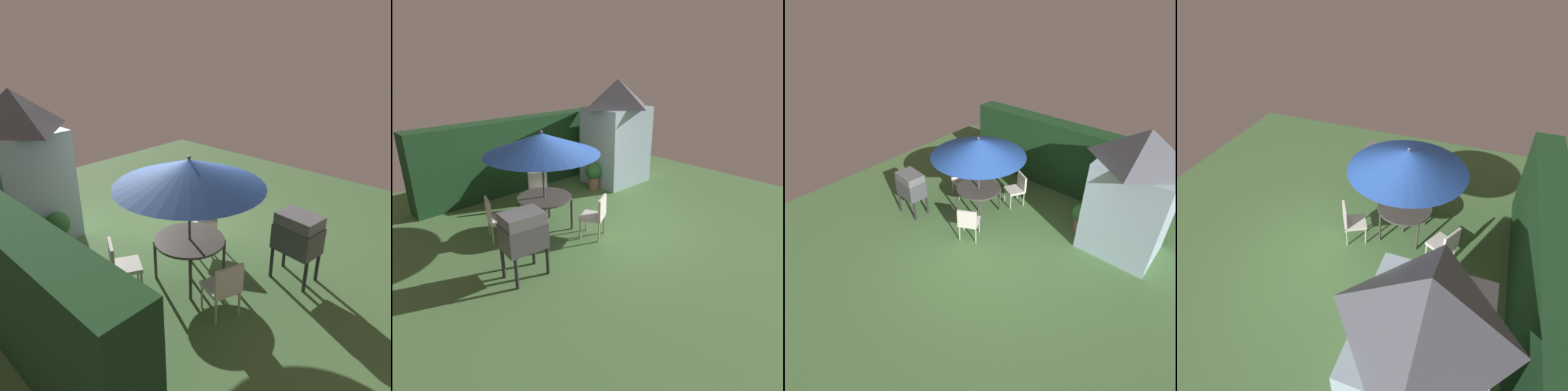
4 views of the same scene
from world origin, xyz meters
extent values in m
plane|color=#47703D|center=(0.00, 0.00, 0.00)|extent=(11.00, 11.00, 0.00)
cube|color=#193D1E|center=(0.00, 3.50, 0.99)|extent=(6.04, 0.58, 1.98)
cube|color=#9EBCD1|center=(2.34, 2.02, 1.10)|extent=(1.61, 1.37, 2.20)
pyramid|color=#4C515B|center=(2.34, 2.02, 2.58)|extent=(1.71, 1.46, 0.75)
cube|color=gray|center=(2.35, 2.72, 0.86)|extent=(0.67, 0.03, 1.72)
cylinder|color=#47423D|center=(-1.09, 0.92, 0.74)|extent=(1.16, 1.16, 0.04)
cylinder|color=#3C3834|center=(-1.50, 0.52, 0.36)|extent=(0.05, 0.05, 0.72)
cylinder|color=#3C3834|center=(-0.69, 0.52, 0.36)|extent=(0.05, 0.05, 0.72)
cylinder|color=#3C3834|center=(-1.50, 1.33, 0.36)|extent=(0.05, 0.05, 0.72)
cylinder|color=#3C3834|center=(-0.69, 1.33, 0.36)|extent=(0.05, 0.05, 0.72)
cylinder|color=#4C4C51|center=(-1.09, 0.92, 1.06)|extent=(0.04, 0.04, 2.12)
cone|color=navy|center=(-1.09, 0.92, 1.91)|extent=(2.37, 2.37, 0.42)
sphere|color=#4C4C51|center=(-1.09, 0.92, 2.15)|extent=(0.06, 0.06, 0.06)
cube|color=#47474C|center=(-2.40, -0.26, 0.78)|extent=(0.75, 0.57, 0.45)
cube|color=slate|center=(-2.40, -0.26, 1.10)|extent=(0.71, 0.54, 0.20)
cylinder|color=#262628|center=(-2.71, -0.47, 0.28)|extent=(0.06, 0.06, 0.55)
cylinder|color=#262628|center=(-2.09, -0.47, 0.28)|extent=(0.06, 0.06, 0.55)
cylinder|color=#262628|center=(-2.71, -0.05, 0.28)|extent=(0.06, 0.06, 0.55)
cylinder|color=#262628|center=(-2.09, -0.05, 0.28)|extent=(0.06, 0.06, 0.55)
cube|color=silver|center=(-2.02, 1.23, 0.45)|extent=(0.58, 0.58, 0.06)
cube|color=silver|center=(-2.22, 1.30, 0.68)|extent=(0.19, 0.45, 0.45)
cylinder|color=#AFABA3|center=(-2.14, 1.48, 0.23)|extent=(0.04, 0.04, 0.45)
cylinder|color=#AFABA3|center=(-2.27, 1.10, 0.23)|extent=(0.04, 0.04, 0.45)
cylinder|color=#AFABA3|center=(-1.76, 1.36, 0.23)|extent=(0.04, 0.04, 0.45)
cylinder|color=#AFABA3|center=(-1.89, 0.98, 0.23)|extent=(0.04, 0.04, 0.45)
cube|color=silver|center=(-0.58, -0.01, 0.45)|extent=(0.63, 0.63, 0.06)
cube|color=silver|center=(-0.47, -0.20, 0.68)|extent=(0.43, 0.27, 0.45)
cylinder|color=#AFABA3|center=(-0.65, -0.29, 0.23)|extent=(0.04, 0.04, 0.45)
cylinder|color=#AFABA3|center=(-0.30, -0.09, 0.23)|extent=(0.04, 0.04, 0.45)
cylinder|color=#AFABA3|center=(-0.85, 0.06, 0.23)|extent=(0.04, 0.04, 0.45)
cylinder|color=#AFABA3|center=(-0.50, 0.26, 0.23)|extent=(0.04, 0.04, 0.45)
cube|color=silver|center=(-0.58, 1.85, 0.45)|extent=(0.62, 0.62, 0.06)
cube|color=silver|center=(-0.48, 2.03, 0.68)|extent=(0.43, 0.27, 0.45)
cylinder|color=#AFABA3|center=(-0.31, 1.93, 0.23)|extent=(0.04, 0.04, 0.45)
cylinder|color=#AFABA3|center=(-0.66, 2.12, 0.23)|extent=(0.04, 0.04, 0.45)
cylinder|color=#AFABA3|center=(-0.51, 1.58, 0.23)|extent=(0.04, 0.04, 0.45)
cylinder|color=#AFABA3|center=(-0.86, 1.77, 0.23)|extent=(0.04, 0.04, 0.45)
cylinder|color=#936651|center=(1.37, 1.96, 0.17)|extent=(0.29, 0.29, 0.35)
sphere|color=#2D6B33|center=(1.37, 1.96, 0.55)|extent=(0.46, 0.46, 0.46)
camera|label=1|loc=(-4.76, 4.71, 3.81)|focal=33.96mm
camera|label=2|loc=(-5.04, -4.64, 3.53)|focal=31.57mm
camera|label=3|loc=(3.70, -4.54, 5.34)|focal=30.09mm
camera|label=4|loc=(4.30, 2.18, 5.37)|focal=31.11mm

